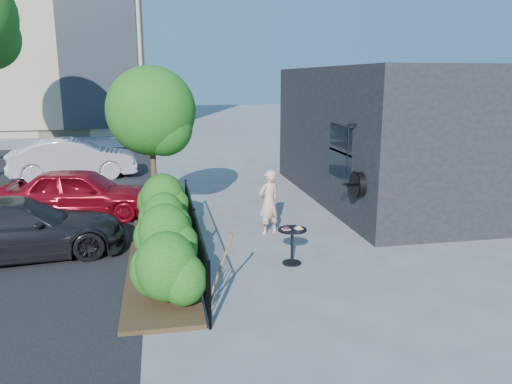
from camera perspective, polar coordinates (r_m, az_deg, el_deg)
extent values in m
plane|color=gray|center=(10.74, 1.11, -7.18)|extent=(120.00, 120.00, 0.00)
cube|color=black|center=(16.35, 16.97, 6.43)|extent=(6.00, 9.00, 4.00)
cube|color=black|center=(13.25, 9.64, 4.53)|extent=(0.04, 1.60, 1.40)
cube|color=black|center=(13.25, 9.66, 4.53)|extent=(0.05, 1.70, 0.06)
cylinder|color=black|center=(11.94, 11.65, 0.85)|extent=(0.18, 0.60, 0.60)
cylinder|color=black|center=(11.90, 11.20, 0.83)|extent=(0.03, 0.64, 0.64)
cube|color=black|center=(12.19, 10.95, 7.55)|extent=(0.25, 0.06, 0.06)
cylinder|color=black|center=(12.22, 10.49, 4.98)|extent=(0.02, 0.02, 1.05)
cylinder|color=black|center=(7.57, -5.34, -11.66)|extent=(0.05, 0.05, 1.10)
cylinder|color=black|center=(10.37, -7.03, -4.82)|extent=(0.05, 0.05, 1.10)
cylinder|color=black|center=(13.26, -7.98, -0.92)|extent=(0.05, 0.05, 1.10)
cube|color=black|center=(10.23, -7.11, -2.10)|extent=(0.03, 6.00, 0.03)
cube|color=black|center=(10.52, -6.96, -7.16)|extent=(0.03, 6.00, 0.03)
cylinder|color=black|center=(7.66, -5.42, -11.35)|extent=(0.02, 0.02, 1.04)
cylinder|color=black|center=(7.85, -5.57, -10.76)|extent=(0.02, 0.02, 1.04)
cylinder|color=black|center=(8.03, -5.71, -10.19)|extent=(0.02, 0.02, 1.04)
cylinder|color=black|center=(8.21, -5.84, -9.65)|extent=(0.02, 0.02, 1.04)
cylinder|color=black|center=(8.40, -5.97, -9.13)|extent=(0.02, 0.02, 1.04)
cylinder|color=black|center=(8.58, -6.10, -8.64)|extent=(0.02, 0.02, 1.04)
cylinder|color=black|center=(8.77, -6.21, -8.16)|extent=(0.02, 0.02, 1.04)
cylinder|color=black|center=(8.96, -6.32, -7.71)|extent=(0.02, 0.02, 1.04)
cylinder|color=black|center=(9.14, -6.43, -7.27)|extent=(0.02, 0.02, 1.04)
cylinder|color=black|center=(9.33, -6.53, -6.85)|extent=(0.02, 0.02, 1.04)
cylinder|color=black|center=(9.52, -6.63, -6.45)|extent=(0.02, 0.02, 1.04)
cylinder|color=black|center=(9.71, -6.73, -6.07)|extent=(0.02, 0.02, 1.04)
cylinder|color=black|center=(9.90, -6.82, -5.69)|extent=(0.02, 0.02, 1.04)
cylinder|color=black|center=(10.08, -6.91, -5.34)|extent=(0.02, 0.02, 1.04)
cylinder|color=black|center=(10.27, -6.99, -4.99)|extent=(0.02, 0.02, 1.04)
cylinder|color=black|center=(10.46, -7.07, -4.66)|extent=(0.02, 0.02, 1.04)
cylinder|color=black|center=(10.66, -7.15, -4.34)|extent=(0.02, 0.02, 1.04)
cylinder|color=black|center=(10.85, -7.22, -4.03)|extent=(0.02, 0.02, 1.04)
cylinder|color=black|center=(11.04, -7.30, -3.73)|extent=(0.02, 0.02, 1.04)
cylinder|color=black|center=(11.23, -7.37, -3.44)|extent=(0.02, 0.02, 1.04)
cylinder|color=black|center=(11.42, -7.43, -3.16)|extent=(0.02, 0.02, 1.04)
cylinder|color=black|center=(11.61, -7.50, -2.89)|extent=(0.02, 0.02, 1.04)
cylinder|color=black|center=(11.81, -7.56, -2.63)|extent=(0.02, 0.02, 1.04)
cylinder|color=black|center=(12.00, -7.62, -2.38)|extent=(0.02, 0.02, 1.04)
cylinder|color=black|center=(12.19, -7.68, -2.14)|extent=(0.02, 0.02, 1.04)
cylinder|color=black|center=(12.38, -7.74, -1.90)|extent=(0.02, 0.02, 1.04)
cylinder|color=black|center=(12.58, -7.80, -1.67)|extent=(0.02, 0.02, 1.04)
cylinder|color=black|center=(12.77, -7.85, -1.45)|extent=(0.02, 0.02, 1.04)
cylinder|color=black|center=(12.96, -7.90, -1.23)|extent=(0.02, 0.02, 1.04)
cylinder|color=black|center=(13.16, -7.95, -1.02)|extent=(0.02, 0.02, 1.04)
cube|color=#382616|center=(10.52, -10.79, -7.64)|extent=(1.30, 6.00, 0.08)
ellipsoid|color=#135614|center=(8.23, -10.15, -8.63)|extent=(1.10, 1.10, 1.24)
ellipsoid|color=#135614|center=(9.73, -10.33, -5.21)|extent=(1.10, 1.10, 1.24)
ellipsoid|color=#135614|center=(11.17, -10.46, -2.84)|extent=(1.10, 1.10, 1.24)
ellipsoid|color=#135614|center=(12.52, -10.56, -1.13)|extent=(1.10, 1.10, 1.24)
cylinder|color=#3F2B19|center=(12.91, -11.56, 1.52)|extent=(0.14, 0.14, 2.40)
sphere|color=#135614|center=(12.69, -11.90, 8.80)|extent=(2.20, 2.20, 2.20)
sphere|color=#135614|center=(12.52, -10.46, 7.29)|extent=(1.43, 1.43, 1.43)
cylinder|color=black|center=(10.05, 4.17, -4.32)|extent=(0.58, 0.58, 0.03)
cylinder|color=black|center=(10.16, 4.14, -6.26)|extent=(0.06, 0.06, 0.70)
cylinder|color=black|center=(10.28, 4.11, -8.08)|extent=(0.39, 0.39, 0.03)
cube|color=white|center=(10.01, 3.47, -4.27)|extent=(0.17, 0.17, 0.01)
cube|color=white|center=(10.07, 4.90, -4.18)|extent=(0.17, 0.17, 0.01)
torus|color=#440B16|center=(10.00, 3.47, -4.14)|extent=(0.13, 0.13, 0.04)
torus|color=tan|center=(10.06, 4.90, -4.05)|extent=(0.13, 0.13, 0.04)
imported|color=#E0AA91|center=(11.94, 1.47, -1.18)|extent=(0.68, 0.59, 1.57)
cylinder|color=brown|center=(8.30, -4.00, -8.43)|extent=(0.43, 0.04, 1.09)
cube|color=gray|center=(8.52, -5.06, -12.15)|extent=(0.10, 0.16, 0.23)
cylinder|color=brown|center=(8.15, -2.84, -4.82)|extent=(0.10, 0.09, 0.06)
imported|color=maroon|center=(14.25, -19.38, -0.06)|extent=(4.11, 2.08, 1.34)
imported|color=silver|center=(19.88, -20.10, 3.61)|extent=(4.65, 2.02, 1.49)
imported|color=black|center=(11.53, -25.70, -3.77)|extent=(4.62, 2.50, 1.27)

